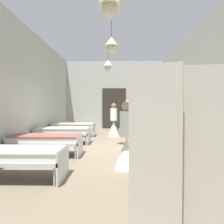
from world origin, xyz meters
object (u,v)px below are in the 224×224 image
object	(u,v)px
bed_right_row_1	(178,140)
bed_right_row_3	(154,127)
potted_plant	(115,117)
bed_left_row_0	(13,156)
bed_right_row_0	(208,157)
nurse_mid_aisle	(114,124)
bed_left_row_3	(73,126)
nurse_near_aisle	(127,144)
bed_left_row_2	(63,131)
privacy_screen	(207,172)
bed_right_row_2	(163,132)
bed_left_row_1	(46,140)

from	to	relation	value
bed_right_row_1	bed_right_row_3	xyz separation A→B (m)	(0.00, 3.80, 0.00)
bed_right_row_1	potted_plant	distance (m)	5.01
bed_left_row_0	potted_plant	xyz separation A→B (m)	(1.88, 6.60, 0.39)
bed_right_row_0	bed_right_row_3	world-z (taller)	same
bed_left_row_0	nurse_mid_aisle	size ratio (longest dim) A/B	1.28
nurse_mid_aisle	potted_plant	distance (m)	0.96
bed_left_row_0	bed_right_row_0	xyz separation A→B (m)	(3.59, 0.00, 0.00)
bed_left_row_3	nurse_mid_aisle	size ratio (longest dim) A/B	1.28
nurse_near_aisle	bed_left_row_3	bearing A→B (deg)	-29.37
bed_left_row_2	bed_left_row_3	world-z (taller)	same
nurse_mid_aisle	privacy_screen	size ratio (longest dim) A/B	0.87
bed_left_row_0	bed_right_row_2	size ratio (longest dim) A/B	1.00
nurse_near_aisle	nurse_mid_aisle	size ratio (longest dim) A/B	1.00
bed_right_row_1	potted_plant	xyz separation A→B (m)	(-1.70, 4.70, 0.39)
nurse_near_aisle	bed_right_row_3	bearing A→B (deg)	-68.82
bed_right_row_0	potted_plant	xyz separation A→B (m)	(-1.70, 6.60, 0.39)
bed_left_row_1	nurse_mid_aisle	size ratio (longest dim) A/B	1.28
bed_right_row_0	privacy_screen	distance (m)	2.48
bed_right_row_1	bed_right_row_3	bearing A→B (deg)	90.00
bed_left_row_0	bed_left_row_1	world-z (taller)	same
bed_left_row_0	bed_right_row_1	bearing A→B (deg)	27.92
bed_left_row_1	potted_plant	xyz separation A→B (m)	(1.88, 4.70, 0.39)
bed_left_row_3	bed_right_row_3	distance (m)	3.59
potted_plant	privacy_screen	world-z (taller)	privacy_screen
bed_left_row_0	potted_plant	distance (m)	6.87
bed_right_row_3	privacy_screen	world-z (taller)	privacy_screen
bed_left_row_0	bed_right_row_0	world-z (taller)	same
bed_right_row_3	bed_right_row_2	bearing A→B (deg)	-90.00
bed_right_row_1	bed_left_row_2	xyz separation A→B (m)	(-3.59, 1.90, 0.00)
nurse_near_aisle	nurse_mid_aisle	distance (m)	4.99
bed_left_row_3	bed_right_row_2	bearing A→B (deg)	-27.92
bed_right_row_2	privacy_screen	distance (m)	6.14
bed_left_row_1	privacy_screen	distance (m)	4.93
bed_right_row_1	bed_left_row_0	bearing A→B (deg)	-152.08
bed_right_row_2	privacy_screen	world-z (taller)	privacy_screen
bed_left_row_3	bed_right_row_1	bearing A→B (deg)	-46.66
bed_right_row_1	bed_left_row_2	size ratio (longest dim) A/B	1.00
bed_left_row_0	nurse_mid_aisle	bearing A→B (deg)	72.37
bed_left_row_2	bed_right_row_0	bearing A→B (deg)	-46.66
potted_plant	bed_left_row_0	bearing A→B (deg)	-105.93
bed_right_row_0	nurse_near_aisle	xyz separation A→B (m)	(-1.44, 0.72, 0.09)
bed_right_row_0	bed_left_row_2	bearing A→B (deg)	133.34
bed_left_row_1	bed_right_row_1	bearing A→B (deg)	0.00
bed_right_row_0	nurse_near_aisle	world-z (taller)	nurse_near_aisle
bed_right_row_2	bed_right_row_3	distance (m)	1.90
nurse_near_aisle	bed_right_row_0	bearing A→B (deg)	-169.28
bed_right_row_1	privacy_screen	distance (m)	4.28
bed_right_row_2	bed_left_row_3	distance (m)	4.06
bed_left_row_2	potted_plant	bearing A→B (deg)	56.07
bed_right_row_1	potted_plant	bearing A→B (deg)	109.91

